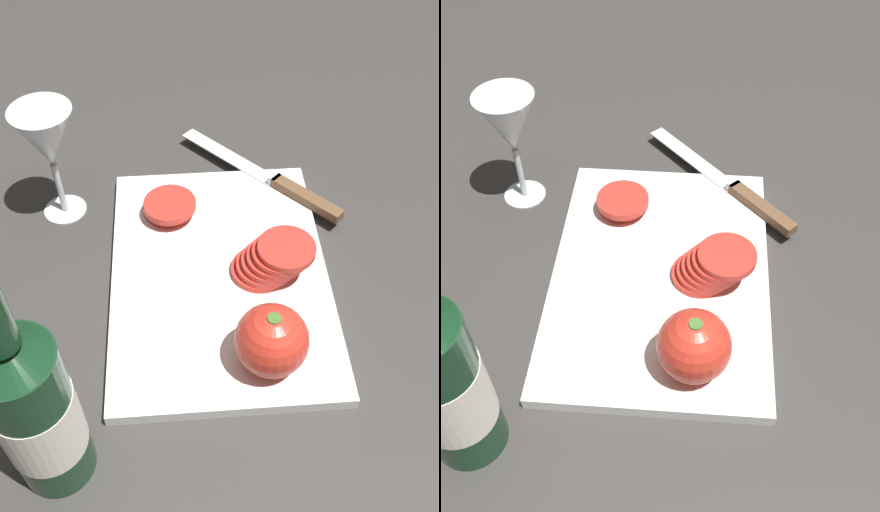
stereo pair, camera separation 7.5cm
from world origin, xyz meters
TOP-DOWN VIEW (x-y plane):
  - ground_plane at (0.00, 0.00)m, footprint 3.00×3.00m
  - cutting_board at (0.06, -0.01)m, footprint 0.39×0.28m
  - wine_bottle at (0.29, -0.19)m, footprint 0.08×0.08m
  - wine_glass at (-0.09, -0.22)m, footprint 0.08×0.08m
  - whole_tomato at (0.20, 0.04)m, footprint 0.08×0.08m
  - knife at (-0.08, 0.10)m, footprint 0.23×0.22m
  - tomato_slice_stack_near at (-0.05, -0.07)m, footprint 0.08×0.07m
  - tomato_slice_stack_far at (0.07, 0.06)m, footprint 0.08×0.10m

SIDE VIEW (x-z plane):
  - ground_plane at x=0.00m, z-range 0.00..0.00m
  - cutting_board at x=0.06m, z-range 0.00..0.02m
  - knife at x=-0.08m, z-range 0.02..0.03m
  - tomato_slice_stack_near at x=-0.05m, z-range 0.02..0.04m
  - tomato_slice_stack_far at x=0.07m, z-range 0.02..0.07m
  - whole_tomato at x=0.20m, z-range 0.02..0.10m
  - wine_bottle at x=0.29m, z-range -0.05..0.28m
  - wine_glass at x=-0.09m, z-range 0.04..0.21m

